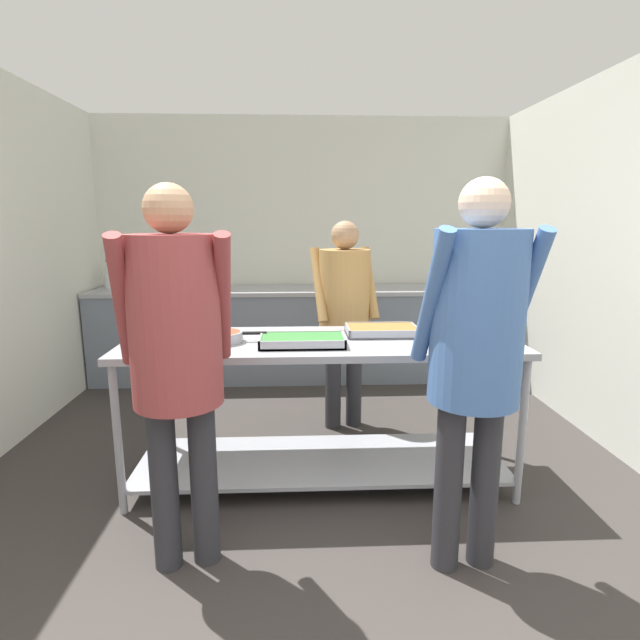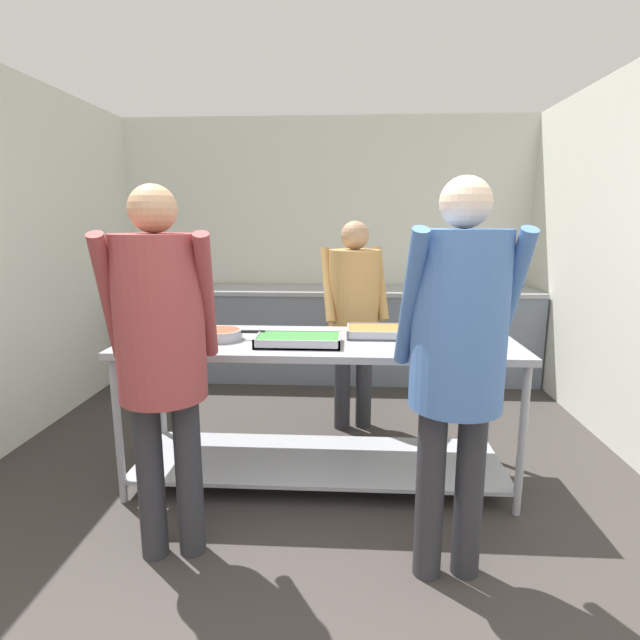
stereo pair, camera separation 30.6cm
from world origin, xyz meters
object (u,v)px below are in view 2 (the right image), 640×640
object	(u,v)px
serving_tray_vegetables	(383,332)
water_bottle	(137,273)
serving_tray_roast	(298,340)
guest_serving_right	(458,343)
plate_stack	(166,332)
guest_serving_left	(161,339)
sauce_pan	(222,334)
cook_behind_counter	(354,305)
serving_tray_greens	(460,334)

from	to	relation	value
serving_tray_vegetables	water_bottle	bearing A→B (deg)	139.33
serving_tray_roast	guest_serving_right	size ratio (longest dim) A/B	0.27
serving_tray_roast	water_bottle	distance (m)	3.03
plate_stack	guest_serving_right	distance (m)	1.79
plate_stack	guest_serving_left	size ratio (longest dim) A/B	0.15
guest_serving_right	water_bottle	world-z (taller)	guest_serving_right
guest_serving_right	water_bottle	xyz separation A→B (m)	(-2.68, 3.03, -0.04)
water_bottle	sauce_pan	bearing A→B (deg)	-56.82
plate_stack	cook_behind_counter	size ratio (longest dim) A/B	0.16
sauce_pan	serving_tray_roast	xyz separation A→B (m)	(0.47, -0.09, -0.01)
sauce_pan	guest_serving_left	size ratio (longest dim) A/B	0.22
serving_tray_vegetables	serving_tray_roast	bearing A→B (deg)	-153.90
sauce_pan	serving_tray_roast	size ratio (longest dim) A/B	0.79
cook_behind_counter	water_bottle	size ratio (longest dim) A/B	5.63
plate_stack	guest_serving_right	size ratio (longest dim) A/B	0.14
serving_tray_vegetables	serving_tray_greens	world-z (taller)	same
guest_serving_left	cook_behind_counter	size ratio (longest dim) A/B	1.10
guest_serving_right	sauce_pan	bearing A→B (deg)	146.83
serving_tray_vegetables	cook_behind_counter	xyz separation A→B (m)	(-0.17, 0.70, 0.05)
plate_stack	serving_tray_vegetables	distance (m)	1.33
sauce_pan	guest_serving_right	bearing A→B (deg)	-33.17
cook_behind_counter	water_bottle	distance (m)	2.65
serving_tray_vegetables	water_bottle	size ratio (longest dim) A/B	1.54
serving_tray_greens	water_bottle	world-z (taller)	water_bottle
sauce_pan	plate_stack	bearing A→B (deg)	172.56
cook_behind_counter	plate_stack	bearing A→B (deg)	-145.16
serving_tray_roast	serving_tray_greens	size ratio (longest dim) A/B	1.14
serving_tray_roast	serving_tray_vegetables	xyz separation A→B (m)	(0.50, 0.24, 0.00)
serving_tray_greens	guest_serving_right	xyz separation A→B (m)	(-0.22, -0.91, 0.17)
guest_serving_right	cook_behind_counter	bearing A→B (deg)	104.26
sauce_pan	serving_tray_greens	world-z (taller)	sauce_pan
water_bottle	guest_serving_right	bearing A→B (deg)	-48.54
cook_behind_counter	guest_serving_right	bearing A→B (deg)	-75.74
guest_serving_left	serving_tray_vegetables	bearing A→B (deg)	39.71
serving_tray_vegetables	cook_behind_counter	distance (m)	0.72
plate_stack	serving_tray_roast	size ratio (longest dim) A/B	0.53
guest_serving_left	cook_behind_counter	bearing A→B (deg)	60.68
serving_tray_vegetables	serving_tray_greens	distance (m)	0.47
serving_tray_roast	cook_behind_counter	xyz separation A→B (m)	(0.33, 0.95, 0.05)
serving_tray_vegetables	water_bottle	xyz separation A→B (m)	(-2.43, 2.09, 0.13)
sauce_pan	guest_serving_left	world-z (taller)	guest_serving_left
serving_tray_vegetables	sauce_pan	bearing A→B (deg)	-171.20
plate_stack	serving_tray_vegetables	size ratio (longest dim) A/B	0.58
serving_tray_vegetables	guest_serving_right	world-z (taller)	guest_serving_right
serving_tray_roast	guest_serving_right	xyz separation A→B (m)	(0.75, -0.70, 0.17)
serving_tray_vegetables	guest_serving_right	distance (m)	0.99
serving_tray_vegetables	guest_serving_right	size ratio (longest dim) A/B	0.25
serving_tray_vegetables	guest_serving_right	bearing A→B (deg)	-75.20
serving_tray_greens	water_bottle	bearing A→B (deg)	143.84
sauce_pan	cook_behind_counter	bearing A→B (deg)	46.86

